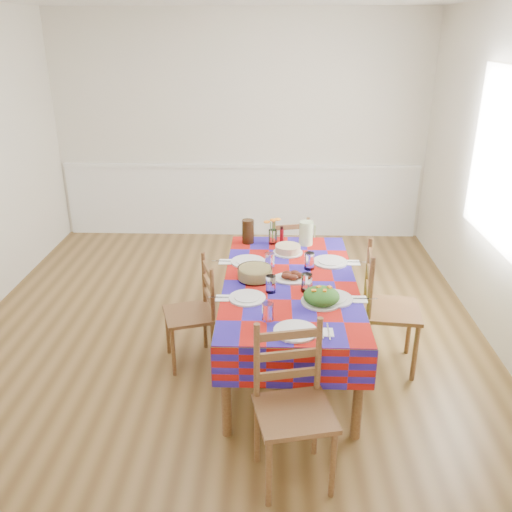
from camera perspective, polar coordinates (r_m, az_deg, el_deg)
The scene contains 23 objects.
room at distance 4.26m, azimuth -3.63°, elevation 7.67°, with size 4.58×5.08×2.78m.
wainscot at distance 6.88m, azimuth -1.57°, elevation 6.12°, with size 4.41×0.06×0.92m.
window_right at distance 4.86m, azimuth 24.30°, elevation 9.43°, with size 1.40×1.40×0.00m, color white.
dining_table at distance 4.09m, azimuth 3.58°, elevation -3.60°, with size 1.00×1.85×0.72m.
setting_near_head at distance 3.42m, azimuth 3.21°, elevation -7.19°, with size 0.45×0.30×0.13m.
setting_left_near at distance 3.81m, azimuth -0.11°, elevation -3.88°, with size 0.47×0.28×0.12m.
setting_left_far at distance 4.31m, azimuth -0.11°, elevation -0.57°, with size 0.50×0.30×0.13m.
setting_right_near at distance 3.84m, azimuth 7.17°, elevation -3.83°, with size 0.53×0.30×0.13m.
setting_right_far at distance 4.34m, azimuth 7.12°, elevation -0.58°, with size 0.53×0.30×0.13m.
meat_platter at distance 4.07m, azimuth 3.82°, elevation -2.18°, with size 0.29×0.21×0.06m.
salad_platter at distance 3.74m, azimuth 6.90°, elevation -4.28°, with size 0.28×0.28×0.12m.
pasta_bowl at distance 4.06m, azimuth -0.12°, elevation -1.83°, with size 0.26×0.26×0.09m.
cake at distance 4.54m, azimuth 3.38°, elevation 0.69°, with size 0.25×0.25×0.07m.
serving_utensils at distance 3.96m, azimuth 5.60°, elevation -3.29°, with size 0.12×0.28×0.01m.
flower_vase at distance 4.72m, azimuth 1.77°, elevation 2.46°, with size 0.15×0.12×0.24m.
hot_sauce at distance 4.78m, azimuth 2.73°, elevation 2.35°, with size 0.03×0.03×0.14m, color #A80D1B.
green_pitcher at distance 4.72m, azimuth 5.29°, elevation 2.42°, with size 0.12×0.12×0.21m, color #C0DE9C.
tea_pitcher at distance 4.74m, azimuth -0.85°, elevation 2.61°, with size 0.10×0.10×0.21m, color black.
name_card at distance 3.30m, azimuth 3.76°, elevation -8.90°, with size 0.08×0.02×0.02m, color white.
chair_near at distance 3.20m, azimuth 3.88°, elevation -15.64°, with size 0.50×0.49×0.96m.
chair_far at distance 5.25m, azimuth 3.29°, elevation -0.11°, with size 0.44×0.43×0.85m.
chair_left at distance 4.25m, azimuth -6.59°, elevation -6.03°, with size 0.46×0.47×0.85m.
chair_right at distance 4.26m, azimuth 13.49°, elevation -5.48°, with size 0.46×0.48×0.99m.
Camera 1 is at (0.40, -4.09, 2.46)m, focal length 38.00 mm.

